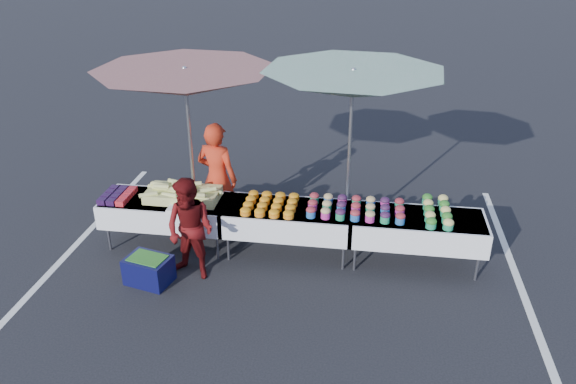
# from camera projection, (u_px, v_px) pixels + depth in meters

# --- Properties ---
(ground) EXTENTS (80.00, 80.00, 0.00)m
(ground) POSITION_uv_depth(u_px,v_px,m) (288.00, 253.00, 8.25)
(ground) COLOR black
(stripe_left) EXTENTS (0.10, 5.00, 0.00)m
(stripe_left) POSITION_uv_depth(u_px,v_px,m) (84.00, 236.00, 8.68)
(stripe_left) COLOR silver
(stripe_left) RESTS_ON ground
(stripe_right) EXTENTS (0.10, 5.00, 0.00)m
(stripe_right) POSITION_uv_depth(u_px,v_px,m) (515.00, 271.00, 7.82)
(stripe_right) COLOR silver
(stripe_right) RESTS_ON ground
(table_left) EXTENTS (1.86, 0.81, 0.75)m
(table_left) POSITION_uv_depth(u_px,v_px,m) (167.00, 210.00, 8.23)
(table_left) COLOR white
(table_left) RESTS_ON ground
(table_center) EXTENTS (1.86, 0.81, 0.75)m
(table_center) POSITION_uv_depth(u_px,v_px,m) (288.00, 218.00, 7.99)
(table_center) COLOR white
(table_center) RESTS_ON ground
(table_right) EXTENTS (1.86, 0.81, 0.75)m
(table_right) POSITION_uv_depth(u_px,v_px,m) (417.00, 228.00, 7.75)
(table_right) COLOR white
(table_right) RESTS_ON ground
(berry_punnets) EXTENTS (0.40, 0.54, 0.08)m
(berry_punnets) POSITION_uv_depth(u_px,v_px,m) (118.00, 195.00, 8.19)
(berry_punnets) COLOR black
(berry_punnets) RESTS_ON table_left
(corn_pile) EXTENTS (1.16, 0.57, 0.26)m
(corn_pile) POSITION_uv_depth(u_px,v_px,m) (183.00, 194.00, 8.13)
(corn_pile) COLOR tan
(corn_pile) RESTS_ON table_left
(plastic_bags) EXTENTS (0.30, 0.25, 0.05)m
(plastic_bags) POSITION_uv_depth(u_px,v_px,m) (179.00, 209.00, 7.84)
(plastic_bags) COLOR white
(plastic_bags) RESTS_ON table_left
(carrot_bowls) EXTENTS (0.75, 0.69, 0.11)m
(carrot_bowls) POSITION_uv_depth(u_px,v_px,m) (270.00, 204.00, 7.92)
(carrot_bowls) COLOR orange
(carrot_bowls) RESTS_ON table_center
(potato_cups) EXTENTS (1.34, 0.58, 0.16)m
(potato_cups) POSITION_uv_depth(u_px,v_px,m) (356.00, 207.00, 7.76)
(potato_cups) COLOR #235AA3
(potato_cups) RESTS_ON table_right
(bean_baskets) EXTENTS (0.36, 0.86, 0.15)m
(bean_baskets) POSITION_uv_depth(u_px,v_px,m) (437.00, 211.00, 7.68)
(bean_baskets) COLOR #218557
(bean_baskets) RESTS_ON table_right
(vendor) EXTENTS (0.72, 0.56, 1.76)m
(vendor) POSITION_uv_depth(u_px,v_px,m) (217.00, 178.00, 8.51)
(vendor) COLOR red
(vendor) RESTS_ON ground
(customer) EXTENTS (0.82, 0.71, 1.44)m
(customer) POSITION_uv_depth(u_px,v_px,m) (190.00, 230.00, 7.43)
(customer) COLOR #590D0E
(customer) RESTS_ON ground
(umbrella_left) EXTENTS (3.25, 3.25, 2.62)m
(umbrella_left) POSITION_uv_depth(u_px,v_px,m) (185.00, 84.00, 7.77)
(umbrella_left) COLOR black
(umbrella_left) RESTS_ON ground
(umbrella_right) EXTENTS (3.22, 3.22, 2.62)m
(umbrella_right) POSITION_uv_depth(u_px,v_px,m) (353.00, 85.00, 7.67)
(umbrella_right) COLOR black
(umbrella_right) RESTS_ON ground
(storage_bin) EXTENTS (0.66, 0.55, 0.38)m
(storage_bin) POSITION_uv_depth(u_px,v_px,m) (149.00, 269.00, 7.52)
(storage_bin) COLOR #0B0C37
(storage_bin) RESTS_ON ground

